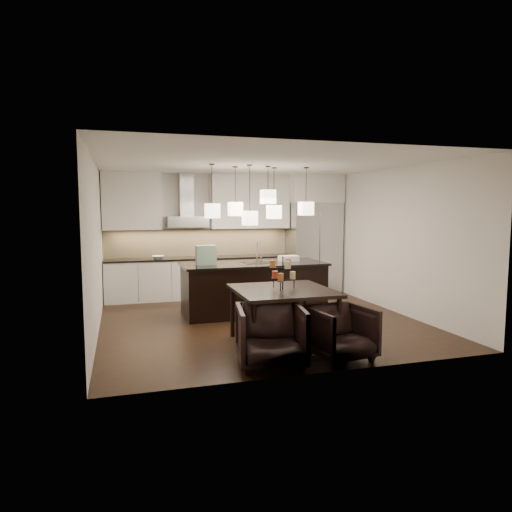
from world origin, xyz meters
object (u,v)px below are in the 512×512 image
object	(u,v)px
island_body	(253,289)
armchair_left	(271,336)
dining_table	(282,317)
refrigerator	(314,247)
armchair_right	(341,333)

from	to	relation	value
island_body	armchair_left	xyz separation A→B (m)	(-0.62, -2.93, -0.07)
dining_table	refrigerator	bearing A→B (deg)	60.85
dining_table	armchair_left	size ratio (longest dim) A/B	1.60
armchair_left	armchair_right	xyz separation A→B (m)	(0.99, -0.01, -0.04)
island_body	armchair_left	world-z (taller)	island_body
refrigerator	dining_table	xyz separation A→B (m)	(-2.19, -3.87, -0.66)
refrigerator	dining_table	distance (m)	4.50
armchair_left	refrigerator	bearing A→B (deg)	70.11
refrigerator	armchair_left	size ratio (longest dim) A/B	2.48
dining_table	armchair_left	world-z (taller)	dining_table
island_body	dining_table	distance (m)	2.10
dining_table	armchair_right	bearing A→B (deg)	-57.35
dining_table	armchair_right	size ratio (longest dim) A/B	1.77
dining_table	island_body	bearing A→B (deg)	85.99
refrigerator	dining_table	size ratio (longest dim) A/B	1.55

